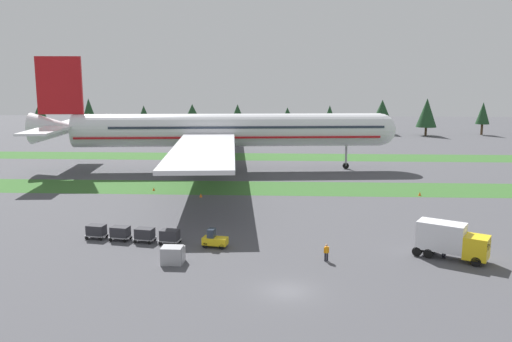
{
  "coord_description": "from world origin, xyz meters",
  "views": [
    {
      "loc": [
        -0.52,
        -42.35,
        17.81
      ],
      "look_at": [
        -4.27,
        35.03,
        4.0
      ],
      "focal_mm": 37.32,
      "sensor_mm": 36.0,
      "label": 1
    }
  ],
  "objects_px": {
    "cargo_dolly_third": "(120,232)",
    "ground_crew_loader": "(444,249)",
    "cargo_dolly_lead": "(170,236)",
    "catering_truck": "(451,240)",
    "ground_crew_marshaller": "(326,252)",
    "uld_container_0": "(174,255)",
    "cargo_dolly_fourth": "(96,230)",
    "taxiway_marker_1": "(420,194)",
    "taxiway_marker_2": "(154,189)",
    "taxiway_marker_0": "(201,195)",
    "uld_container_1": "(172,255)",
    "airliner": "(216,130)",
    "baggage_tug": "(214,240)",
    "cargo_dolly_second": "(145,234)"
  },
  "relations": [
    {
      "from": "cargo_dolly_fourth",
      "to": "cargo_dolly_second",
      "type": "bearing_deg",
      "value": 90.0
    },
    {
      "from": "taxiway_marker_2",
      "to": "uld_container_1",
      "type": "bearing_deg",
      "value": -73.52
    },
    {
      "from": "uld_container_0",
      "to": "cargo_dolly_fourth",
      "type": "bearing_deg",
      "value": 144.34
    },
    {
      "from": "airliner",
      "to": "cargo_dolly_fourth",
      "type": "relative_size",
      "value": 35.12
    },
    {
      "from": "ground_crew_marshaller",
      "to": "uld_container_1",
      "type": "relative_size",
      "value": 0.87
    },
    {
      "from": "cargo_dolly_second",
      "to": "taxiway_marker_2",
      "type": "distance_m",
      "value": 26.85
    },
    {
      "from": "cargo_dolly_lead",
      "to": "catering_truck",
      "type": "distance_m",
      "value": 28.9
    },
    {
      "from": "cargo_dolly_third",
      "to": "catering_truck",
      "type": "relative_size",
      "value": 0.34
    },
    {
      "from": "cargo_dolly_lead",
      "to": "uld_container_0",
      "type": "relative_size",
      "value": 1.21
    },
    {
      "from": "airliner",
      "to": "cargo_dolly_lead",
      "type": "relative_size",
      "value": 35.12
    },
    {
      "from": "baggage_tug",
      "to": "cargo_dolly_second",
      "type": "distance_m",
      "value": 7.93
    },
    {
      "from": "baggage_tug",
      "to": "uld_container_0",
      "type": "height_order",
      "value": "baggage_tug"
    },
    {
      "from": "uld_container_0",
      "to": "cargo_dolly_lead",
      "type": "bearing_deg",
      "value": 105.45
    },
    {
      "from": "airliner",
      "to": "cargo_dolly_lead",
      "type": "xyz_separation_m",
      "value": [
        0.69,
        -46.28,
        -6.77
      ]
    },
    {
      "from": "cargo_dolly_fourth",
      "to": "uld_container_0",
      "type": "bearing_deg",
      "value": 64.42
    },
    {
      "from": "taxiway_marker_0",
      "to": "taxiway_marker_1",
      "type": "relative_size",
      "value": 0.93
    },
    {
      "from": "ground_crew_marshaller",
      "to": "taxiway_marker_1",
      "type": "xyz_separation_m",
      "value": [
        16.52,
        29.78,
        -0.63
      ]
    },
    {
      "from": "cargo_dolly_third",
      "to": "uld_container_1",
      "type": "distance_m",
      "value": 10.12
    },
    {
      "from": "cargo_dolly_second",
      "to": "uld_container_1",
      "type": "distance_m",
      "value": 7.9
    },
    {
      "from": "cargo_dolly_third",
      "to": "taxiway_marker_2",
      "type": "height_order",
      "value": "cargo_dolly_third"
    },
    {
      "from": "airliner",
      "to": "baggage_tug",
      "type": "distance_m",
      "value": 47.99
    },
    {
      "from": "cargo_dolly_lead",
      "to": "catering_truck",
      "type": "relative_size",
      "value": 0.34
    },
    {
      "from": "airliner",
      "to": "cargo_dolly_second",
      "type": "distance_m",
      "value": 46.32
    },
    {
      "from": "uld_container_1",
      "to": "airliner",
      "type": "bearing_deg",
      "value": 92.41
    },
    {
      "from": "taxiway_marker_1",
      "to": "catering_truck",
      "type": "bearing_deg",
      "value": -98.49
    },
    {
      "from": "taxiway_marker_0",
      "to": "taxiway_marker_1",
      "type": "distance_m",
      "value": 33.09
    },
    {
      "from": "cargo_dolly_fourth",
      "to": "taxiway_marker_0",
      "type": "height_order",
      "value": "cargo_dolly_fourth"
    },
    {
      "from": "cargo_dolly_third",
      "to": "catering_truck",
      "type": "distance_m",
      "value": 34.69
    },
    {
      "from": "cargo_dolly_third",
      "to": "cargo_dolly_fourth",
      "type": "bearing_deg",
      "value": -90.0
    },
    {
      "from": "cargo_dolly_third",
      "to": "ground_crew_loader",
      "type": "bearing_deg",
      "value": 93.11
    },
    {
      "from": "cargo_dolly_second",
      "to": "cargo_dolly_third",
      "type": "bearing_deg",
      "value": -90.0
    },
    {
      "from": "cargo_dolly_second",
      "to": "cargo_dolly_fourth",
      "type": "distance_m",
      "value": 5.8
    },
    {
      "from": "cargo_dolly_fourth",
      "to": "ground_crew_loader",
      "type": "distance_m",
      "value": 37.06
    },
    {
      "from": "cargo_dolly_lead",
      "to": "catering_truck",
      "type": "height_order",
      "value": "catering_truck"
    },
    {
      "from": "cargo_dolly_second",
      "to": "cargo_dolly_fourth",
      "type": "xyz_separation_m",
      "value": [
        -5.71,
        1.02,
        0.0
      ]
    },
    {
      "from": "cargo_dolly_third",
      "to": "ground_crew_marshaller",
      "type": "xyz_separation_m",
      "value": [
        22.13,
        -5.68,
        0.03
      ]
    },
    {
      "from": "cargo_dolly_second",
      "to": "cargo_dolly_fourth",
      "type": "height_order",
      "value": "same"
    },
    {
      "from": "ground_crew_marshaller",
      "to": "taxiway_marker_1",
      "type": "distance_m",
      "value": 34.06
    },
    {
      "from": "uld_container_1",
      "to": "cargo_dolly_third",
      "type": "bearing_deg",
      "value": 135.54
    },
    {
      "from": "cargo_dolly_lead",
      "to": "cargo_dolly_fourth",
      "type": "height_order",
      "value": "same"
    },
    {
      "from": "taxiway_marker_0",
      "to": "taxiway_marker_2",
      "type": "distance_m",
      "value": 9.23
    },
    {
      "from": "taxiway_marker_1",
      "to": "taxiway_marker_2",
      "type": "xyz_separation_m",
      "value": [
        -41.15,
        1.7,
        -0.07
      ]
    },
    {
      "from": "catering_truck",
      "to": "taxiway_marker_2",
      "type": "xyz_separation_m",
      "value": [
        -36.9,
        30.14,
        -1.71
      ]
    },
    {
      "from": "baggage_tug",
      "to": "ground_crew_loader",
      "type": "bearing_deg",
      "value": 94.55
    },
    {
      "from": "airliner",
      "to": "ground_crew_marshaller",
      "type": "bearing_deg",
      "value": 13.31
    },
    {
      "from": "cargo_dolly_second",
      "to": "cargo_dolly_third",
      "type": "height_order",
      "value": "same"
    },
    {
      "from": "taxiway_marker_1",
      "to": "ground_crew_marshaller",
      "type": "bearing_deg",
      "value": -119.02
    },
    {
      "from": "cargo_dolly_lead",
      "to": "cargo_dolly_fourth",
      "type": "xyz_separation_m",
      "value": [
        -8.57,
        1.52,
        0.0
      ]
    },
    {
      "from": "uld_container_1",
      "to": "cargo_dolly_lead",
      "type": "bearing_deg",
      "value": 103.99
    },
    {
      "from": "cargo_dolly_third",
      "to": "cargo_dolly_fourth",
      "type": "height_order",
      "value": "same"
    }
  ]
}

